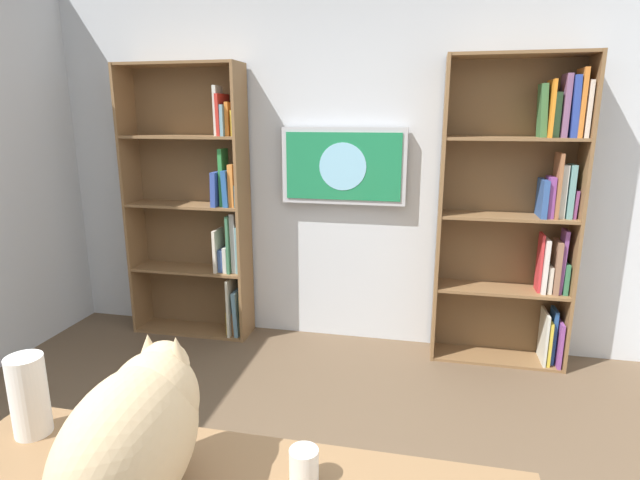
{
  "coord_description": "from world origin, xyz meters",
  "views": [
    {
      "loc": [
        -0.63,
        1.46,
        1.69
      ],
      "look_at": [
        -0.1,
        -1.03,
        1.07
      ],
      "focal_mm": 28.28,
      "sensor_mm": 36.0,
      "label": 1
    }
  ],
  "objects_px": {
    "bookshelf_right": "(201,209)",
    "wall_mounted_tv": "(343,166)",
    "cat": "(138,431)",
    "paper_towel_roll": "(29,396)",
    "coffee_mug": "(304,465)",
    "bookshelf_left": "(523,211)"
  },
  "relations": [
    {
      "from": "bookshelf_left",
      "to": "coffee_mug",
      "type": "distance_m",
      "value": 2.58
    },
    {
      "from": "wall_mounted_tv",
      "to": "cat",
      "type": "distance_m",
      "value": 2.66
    },
    {
      "from": "bookshelf_left",
      "to": "cat",
      "type": "relative_size",
      "value": 3.25
    },
    {
      "from": "bookshelf_right",
      "to": "cat",
      "type": "relative_size",
      "value": 3.24
    },
    {
      "from": "cat",
      "to": "wall_mounted_tv",
      "type": "bearing_deg",
      "value": -91.62
    },
    {
      "from": "bookshelf_left",
      "to": "cat",
      "type": "bearing_deg",
      "value": 62.74
    },
    {
      "from": "wall_mounted_tv",
      "to": "coffee_mug",
      "type": "height_order",
      "value": "wall_mounted_tv"
    },
    {
      "from": "bookshelf_right",
      "to": "paper_towel_roll",
      "type": "height_order",
      "value": "bookshelf_right"
    },
    {
      "from": "paper_towel_roll",
      "to": "coffee_mug",
      "type": "height_order",
      "value": "paper_towel_roll"
    },
    {
      "from": "bookshelf_left",
      "to": "wall_mounted_tv",
      "type": "height_order",
      "value": "bookshelf_left"
    },
    {
      "from": "bookshelf_right",
      "to": "paper_towel_roll",
      "type": "distance_m",
      "value": 2.42
    },
    {
      "from": "bookshelf_left",
      "to": "wall_mounted_tv",
      "type": "distance_m",
      "value": 1.27
    },
    {
      "from": "wall_mounted_tv",
      "to": "paper_towel_roll",
      "type": "distance_m",
      "value": 2.55
    },
    {
      "from": "cat",
      "to": "coffee_mug",
      "type": "distance_m",
      "value": 0.44
    },
    {
      "from": "cat",
      "to": "paper_towel_roll",
      "type": "relative_size",
      "value": 2.47
    },
    {
      "from": "paper_towel_roll",
      "to": "coffee_mug",
      "type": "xyz_separation_m",
      "value": [
        -0.88,
        0.03,
        -0.08
      ]
    },
    {
      "from": "bookshelf_left",
      "to": "bookshelf_right",
      "type": "distance_m",
      "value": 2.33
    },
    {
      "from": "wall_mounted_tv",
      "to": "paper_towel_roll",
      "type": "relative_size",
      "value": 3.5
    },
    {
      "from": "wall_mounted_tv",
      "to": "paper_towel_roll",
      "type": "xyz_separation_m",
      "value": [
        0.57,
        2.44,
        -0.48
      ]
    },
    {
      "from": "bookshelf_right",
      "to": "wall_mounted_tv",
      "type": "xyz_separation_m",
      "value": [
        -1.09,
        -0.08,
        0.34
      ]
    },
    {
      "from": "paper_towel_roll",
      "to": "coffee_mug",
      "type": "relative_size",
      "value": 2.69
    },
    {
      "from": "bookshelf_right",
      "to": "wall_mounted_tv",
      "type": "bearing_deg",
      "value": -175.97
    }
  ]
}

